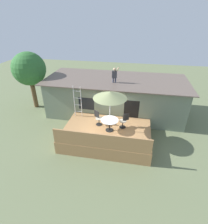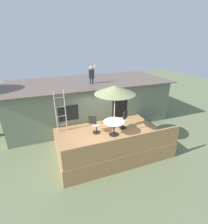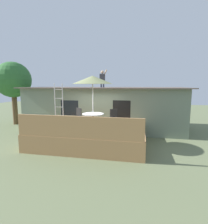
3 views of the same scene
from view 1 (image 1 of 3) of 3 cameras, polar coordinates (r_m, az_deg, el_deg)
The scene contains 11 objects.
ground_plane at distance 11.59m, azimuth 0.97°, elevation -8.42°, with size 40.00×40.00×0.00m, color #66704C.
house at distance 13.96m, azimuth 3.57°, elevation 5.07°, with size 10.50×4.50×2.76m.
deck at distance 11.35m, azimuth 0.99°, elevation -6.82°, with size 5.31×3.90×0.80m, color #A87A4C.
deck_railing at distance 9.35m, azimuth -0.99°, elevation -9.34°, with size 5.21×0.08×0.90m, color #A87A4C.
patio_table at distance 10.62m, azimuth 1.80°, elevation -3.24°, with size 1.04×1.04×0.74m.
patio_umbrella at distance 9.79m, azimuth 1.96°, elevation 5.50°, with size 1.90×1.90×2.54m.
step_ladder at distance 12.01m, azimuth -8.40°, elevation 3.32°, with size 0.52×0.04×2.20m.
person_figure at distance 12.58m, azimuth 3.41°, elevation 11.98°, with size 0.47×0.20×1.11m.
patio_chair_left at distance 11.26m, azimuth -1.88°, elevation -1.93°, with size 0.57×0.46×0.92m.
patio_chair_right at distance 11.04m, azimuth 6.38°, elevation -2.81°, with size 0.57×0.45×0.92m.
backyard_tree at distance 15.32m, azimuth -22.84°, elevation 12.47°, with size 2.57×2.57×4.56m.
Camera 1 is at (1.52, -9.06, 7.07)m, focal length 28.61 mm.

